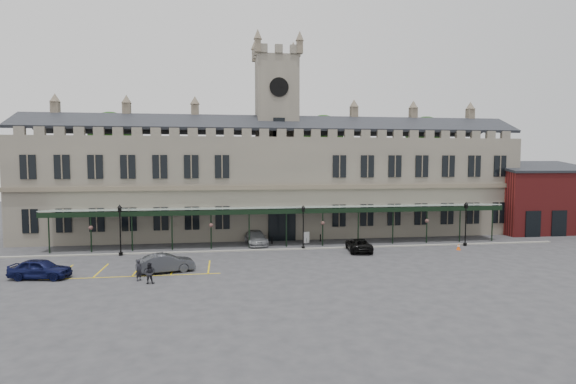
{
  "coord_description": "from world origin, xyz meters",
  "views": [
    {
      "loc": [
        -6.72,
        -40.21,
        9.27
      ],
      "look_at": [
        0.0,
        6.0,
        6.0
      ],
      "focal_mm": 28.0,
      "sensor_mm": 36.0,
      "label": 1
    }
  ],
  "objects": [
    {
      "name": "car_left_b",
      "position": [
        -11.5,
        -2.36,
        0.77
      ],
      "size": [
        4.96,
        2.84,
        1.55
      ],
      "primitive_type": "imported",
      "rotation": [
        0.0,
        0.0,
        1.84
      ],
      "color": "#383A40",
      "rests_on": "ground"
    },
    {
      "name": "clock_tower",
      "position": [
        0.0,
        16.0,
        13.11
      ],
      "size": [
        5.6,
        5.6,
        24.8
      ],
      "color": "#666055",
      "rests_on": "ground"
    },
    {
      "name": "sign_board",
      "position": [
        2.54,
        9.02,
        0.62
      ],
      "size": [
        0.71,
        0.29,
        1.26
      ],
      "rotation": [
        0.0,
        0.0,
        0.34
      ],
      "color": "black",
      "rests_on": "ground"
    },
    {
      "name": "lamp_post_left",
      "position": [
        -16.7,
        5.09,
        2.97
      ],
      "size": [
        0.47,
        0.47,
        5.02
      ],
      "color": "black",
      "rests_on": "ground"
    },
    {
      "name": "car_left_a",
      "position": [
        -21.0,
        -3.06,
        0.79
      ],
      "size": [
        4.87,
        2.57,
        1.58
      ],
      "primitive_type": "imported",
      "rotation": [
        0.0,
        0.0,
        1.41
      ],
      "color": "#0C1138",
      "rests_on": "ground"
    },
    {
      "name": "tree_behind_right",
      "position": [
        24.0,
        25.0,
        12.81
      ],
      "size": [
        6.0,
        6.0,
        16.0
      ],
      "color": "#332314",
      "rests_on": "ground"
    },
    {
      "name": "car_taxi",
      "position": [
        -3.16,
        8.99,
        0.75
      ],
      "size": [
        2.53,
        5.32,
        1.5
      ],
      "primitive_type": "imported",
      "rotation": [
        0.0,
        0.0,
        0.08
      ],
      "color": "gray",
      "rests_on": "ground"
    },
    {
      "name": "tree_behind_left",
      "position": [
        -22.0,
        25.0,
        12.81
      ],
      "size": [
        6.0,
        6.0,
        16.0
      ],
      "color": "#332314",
      "rests_on": "ground"
    },
    {
      "name": "traffic_cone",
      "position": [
        17.46,
        2.86,
        0.32
      ],
      "size": [
        0.41,
        0.41,
        0.65
      ],
      "rotation": [
        0.0,
        0.0,
        0.28
      ],
      "color": "#FE5308",
      "rests_on": "ground"
    },
    {
      "name": "person_a",
      "position": [
        -13.2,
        -4.83,
        0.82
      ],
      "size": [
        0.66,
        0.72,
        1.64
      ],
      "primitive_type": "imported",
      "rotation": [
        0.0,
        0.0,
        0.99
      ],
      "color": "black",
      "rests_on": "ground"
    },
    {
      "name": "ground",
      "position": [
        0.0,
        0.0,
        0.0
      ],
      "size": [
        140.0,
        140.0,
        0.0
      ],
      "primitive_type": "plane",
      "color": "#302F32"
    },
    {
      "name": "kerb",
      "position": [
        0.0,
        5.5,
        0.06
      ],
      "size": [
        60.0,
        0.4,
        0.12
      ],
      "primitive_type": "cube",
      "color": "gray",
      "rests_on": "ground"
    },
    {
      "name": "brick_annex",
      "position": [
        34.0,
        12.97,
        4.16
      ],
      "size": [
        12.4,
        8.36,
        9.23
      ],
      "color": "maroon",
      "rests_on": "ground"
    },
    {
      "name": "parking_markings",
      "position": [
        -14.0,
        -1.5,
        0.0
      ],
      "size": [
        16.0,
        6.0,
        0.01
      ],
      "primitive_type": null,
      "color": "gold",
      "rests_on": "ground"
    },
    {
      "name": "lamp_post_right",
      "position": [
        19.37,
        4.9,
        2.86
      ],
      "size": [
        0.46,
        0.46,
        4.83
      ],
      "color": "black",
      "rests_on": "ground"
    },
    {
      "name": "lamp_post_mid",
      "position": [
        1.55,
        5.54,
        2.75
      ],
      "size": [
        0.44,
        0.44,
        4.63
      ],
      "color": "black",
      "rests_on": "ground"
    },
    {
      "name": "tree_behind_mid",
      "position": [
        8.0,
        25.0,
        12.81
      ],
      "size": [
        6.0,
        6.0,
        16.0
      ],
      "color": "#332314",
      "rests_on": "ground"
    },
    {
      "name": "person_b",
      "position": [
        -12.3,
        -5.75,
        0.8
      ],
      "size": [
        0.81,
        0.65,
        1.6
      ],
      "primitive_type": "imported",
      "rotation": [
        0.0,
        0.0,
        3.08
      ],
      "color": "black",
      "rests_on": "ground"
    },
    {
      "name": "station_building",
      "position": [
        0.0,
        15.91,
        6.47
      ],
      "size": [
        60.0,
        10.36,
        17.3
      ],
      "color": "#666055",
      "rests_on": "ground"
    },
    {
      "name": "canopy",
      "position": [
        0.0,
        7.46,
        2.4
      ],
      "size": [
        50.0,
        4.1,
        4.3
      ],
      "color": "#8C9E93",
      "rests_on": "ground"
    },
    {
      "name": "bollard_right",
      "position": [
        4.32,
        9.8,
        0.41
      ],
      "size": [
        0.15,
        0.15,
        0.82
      ],
      "primitive_type": "cylinder",
      "color": "black",
      "rests_on": "ground"
    },
    {
      "name": "bollard_left",
      "position": [
        -1.37,
        8.96,
        0.41
      ],
      "size": [
        0.14,
        0.14,
        0.81
      ],
      "primitive_type": "cylinder",
      "color": "black",
      "rests_on": "ground"
    },
    {
      "name": "car_van",
      "position": [
        7.0,
        3.75,
        0.66
      ],
      "size": [
        2.72,
        4.98,
        1.33
      ],
      "primitive_type": "imported",
      "rotation": [
        0.0,
        0.0,
        3.03
      ],
      "color": "black",
      "rests_on": "ground"
    }
  ]
}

